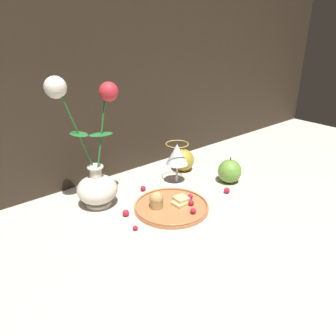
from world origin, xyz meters
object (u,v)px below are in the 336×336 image
(plate_with_pastries, at_px, (170,205))
(apple_beside_vase, at_px, (230,171))
(vase, at_px, (94,171))
(apple_near_glass, at_px, (183,160))
(wine_glass, at_px, (177,156))

(plate_with_pastries, bearing_deg, apple_beside_vase, 1.73)
(vase, xyz_separation_m, apple_near_glass, (0.39, 0.03, -0.07))
(plate_with_pastries, height_order, apple_beside_vase, apple_beside_vase)
(apple_near_glass, bearing_deg, apple_beside_vase, -72.55)
(vase, relative_size, apple_beside_vase, 4.17)
(wine_glass, xyz_separation_m, apple_near_glass, (0.09, 0.07, -0.06))
(plate_with_pastries, height_order, apple_near_glass, apple_near_glass)
(plate_with_pastries, relative_size, wine_glass, 1.54)
(vase, bearing_deg, apple_beside_vase, -19.23)
(vase, height_order, apple_near_glass, vase)
(apple_near_glass, bearing_deg, plate_with_pastries, -139.90)
(wine_glass, bearing_deg, apple_near_glass, 36.19)
(wine_glass, relative_size, apple_beside_vase, 1.54)
(vase, height_order, plate_with_pastries, vase)
(plate_with_pastries, xyz_separation_m, apple_near_glass, (0.23, 0.19, 0.03))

